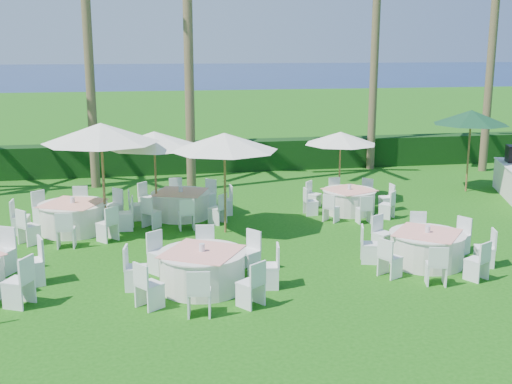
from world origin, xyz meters
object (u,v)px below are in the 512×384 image
(banquet_table_f, at_px, (349,200))
(umbrella_green, at_px, (471,117))
(umbrella_b, at_px, (224,142))
(banquet_table_c, at_px, (427,248))
(umbrella_c, at_px, (154,139))
(umbrella_a, at_px, (101,133))
(umbrella_d, at_px, (340,138))
(banquet_table_b, at_px, (202,269))
(banquet_table_e, at_px, (181,204))
(banquet_table_d, at_px, (74,217))

(banquet_table_f, height_order, umbrella_green, umbrella_green)
(umbrella_b, height_order, umbrella_green, umbrella_green)
(banquet_table_c, relative_size, umbrella_c, 1.07)
(banquet_table_f, relative_size, umbrella_a, 0.91)
(umbrella_b, relative_size, umbrella_d, 1.24)
(banquet_table_b, xyz_separation_m, banquet_table_e, (0.01, 5.77, -0.02))
(umbrella_a, relative_size, umbrella_d, 1.33)
(banquet_table_b, relative_size, banquet_table_c, 1.07)
(banquet_table_c, distance_m, banquet_table_e, 7.40)
(banquet_table_c, xyz_separation_m, umbrella_b, (-4.16, 3.45, 2.06))
(umbrella_c, relative_size, umbrella_green, 0.99)
(banquet_table_c, distance_m, umbrella_b, 5.79)
(banquet_table_e, xyz_separation_m, umbrella_a, (-2.12, -1.19, 2.30))
(umbrella_b, relative_size, umbrella_green, 1.02)
(banquet_table_c, relative_size, banquet_table_f, 1.07)
(umbrella_a, bearing_deg, umbrella_b, -10.88)
(umbrella_a, bearing_deg, banquet_table_c, -28.97)
(umbrella_d, bearing_deg, umbrella_a, -163.34)
(banquet_table_b, distance_m, umbrella_b, 4.58)
(banquet_table_e, bearing_deg, banquet_table_b, -90.15)
(banquet_table_b, relative_size, umbrella_c, 1.15)
(banquet_table_d, xyz_separation_m, banquet_table_f, (7.98, 0.55, -0.05))
(umbrella_c, bearing_deg, banquet_table_c, -40.93)
(banquet_table_c, height_order, umbrella_a, umbrella_a)
(banquet_table_b, distance_m, banquet_table_e, 5.77)
(banquet_table_e, xyz_separation_m, umbrella_c, (-0.71, -0.11, 1.94))
(banquet_table_c, bearing_deg, banquet_table_f, 92.32)
(banquet_table_c, xyz_separation_m, banquet_table_d, (-8.18, 4.28, 0.02))
(umbrella_c, bearing_deg, umbrella_a, -142.48)
(banquet_table_e, relative_size, umbrella_d, 1.31)
(banquet_table_b, bearing_deg, umbrella_d, 52.55)
(banquet_table_b, distance_m, umbrella_d, 8.66)
(banquet_table_e, bearing_deg, umbrella_b, -59.87)
(banquet_table_d, bearing_deg, umbrella_b, -11.68)
(banquet_table_f, xyz_separation_m, umbrella_green, (4.93, 1.98, 2.19))
(banquet_table_f, xyz_separation_m, umbrella_d, (0.14, 1.40, 1.69))
(banquet_table_b, bearing_deg, umbrella_green, 36.36)
(banquet_table_b, xyz_separation_m, umbrella_d, (5.17, 6.75, 1.64))
(banquet_table_b, bearing_deg, banquet_table_e, 89.85)
(banquet_table_d, height_order, umbrella_a, umbrella_a)
(banquet_table_f, distance_m, umbrella_green, 5.75)
(umbrella_a, height_order, umbrella_green, umbrella_a)
(banquet_table_d, height_order, umbrella_d, umbrella_d)
(banquet_table_d, distance_m, umbrella_a, 2.44)
(banquet_table_d, bearing_deg, umbrella_c, 20.83)
(banquet_table_b, xyz_separation_m, banquet_table_c, (5.22, 0.52, -0.02))
(banquet_table_d, distance_m, umbrella_b, 4.58)
(umbrella_d, height_order, umbrella_green, umbrella_green)
(banquet_table_e, relative_size, umbrella_green, 1.08)
(banquet_table_c, height_order, banquet_table_e, banquet_table_e)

